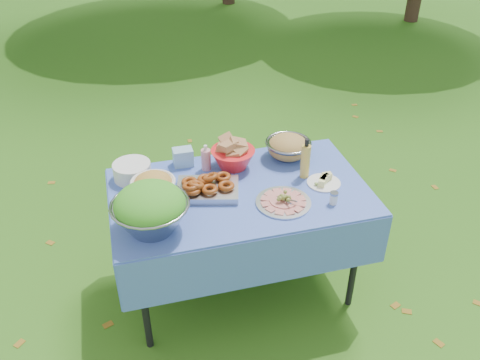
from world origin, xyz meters
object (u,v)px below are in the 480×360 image
object	(u,v)px
picnic_table	(240,241)
charcuterie_platter	(284,198)
salad_bowl	(150,209)
bread_bowl	(233,154)
pasta_bowl_steel	(288,147)
oil_bottle	(306,158)
plate_stack	(132,171)

from	to	relation	value
picnic_table	charcuterie_platter	xyz separation A→B (m)	(0.20, -0.18, 0.42)
salad_bowl	bread_bowl	distance (m)	0.73
pasta_bowl_steel	charcuterie_platter	size ratio (longest dim) A/B	0.92
charcuterie_platter	oil_bottle	size ratio (longest dim) A/B	1.22
bread_bowl	charcuterie_platter	distance (m)	0.47
picnic_table	plate_stack	distance (m)	0.77
salad_bowl	pasta_bowl_steel	size ratio (longest dim) A/B	1.41
pasta_bowl_steel	plate_stack	bearing A→B (deg)	179.60
salad_bowl	oil_bottle	bearing A→B (deg)	15.96
bread_bowl	oil_bottle	distance (m)	0.44
charcuterie_platter	pasta_bowl_steel	bearing A→B (deg)	67.96
picnic_table	bread_bowl	bearing A→B (deg)	84.27
salad_bowl	plate_stack	size ratio (longest dim) A/B	1.79
plate_stack	bread_bowl	size ratio (longest dim) A/B	0.83
picnic_table	pasta_bowl_steel	xyz separation A→B (m)	(0.39, 0.28, 0.46)
picnic_table	pasta_bowl_steel	world-z (taller)	pasta_bowl_steel
salad_bowl	oil_bottle	distance (m)	0.97
charcuterie_platter	oil_bottle	distance (m)	0.32
charcuterie_platter	oil_bottle	world-z (taller)	oil_bottle
plate_stack	pasta_bowl_steel	bearing A→B (deg)	-0.40
bread_bowl	pasta_bowl_steel	bearing A→B (deg)	3.50
pasta_bowl_steel	bread_bowl	bearing A→B (deg)	-176.50
picnic_table	oil_bottle	xyz separation A→B (m)	(0.41, 0.04, 0.51)
salad_bowl	bread_bowl	size ratio (longest dim) A/B	1.48
salad_bowl	pasta_bowl_steel	xyz separation A→B (m)	(0.91, 0.50, -0.05)
plate_stack	oil_bottle	bearing A→B (deg)	-13.82
plate_stack	bread_bowl	bearing A→B (deg)	-2.73
picnic_table	charcuterie_platter	size ratio (longest dim) A/B	4.76
salad_bowl	charcuterie_platter	world-z (taller)	salad_bowl
salad_bowl	oil_bottle	xyz separation A→B (m)	(0.93, 0.27, -0.00)
bread_bowl	charcuterie_platter	world-z (taller)	bread_bowl
pasta_bowl_steel	oil_bottle	xyz separation A→B (m)	(0.02, -0.24, 0.05)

